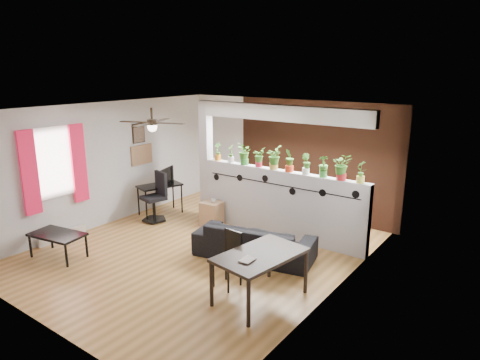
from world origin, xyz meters
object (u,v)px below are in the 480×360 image
object	(u,v)px
cube_shelf	(212,213)
coffee_table	(57,236)
ceiling_fan	(152,124)
potted_plant_7	(323,166)
computer_desk	(160,188)
potted_plant_8	(342,166)
potted_plant_9	(361,171)
office_chair	(156,200)
potted_plant_1	(231,153)
potted_plant_5	(290,160)
potted_plant_6	(306,163)
potted_plant_2	(244,153)
sofa	(254,242)
dining_table	(260,258)
cup	(213,200)
potted_plant_4	(274,157)
potted_plant_3	(259,157)
potted_plant_0	(218,151)
folding_chair	(230,254)

from	to	relation	value
cube_shelf	coffee_table	world-z (taller)	cube_shelf
coffee_table	ceiling_fan	bearing A→B (deg)	52.75
potted_plant_7	computer_desk	distance (m)	3.93
potted_plant_7	potted_plant_8	world-z (taller)	potted_plant_8
potted_plant_9	office_chair	xyz separation A→B (m)	(-4.22, -0.85, -1.09)
potted_plant_1	ceiling_fan	bearing A→B (deg)	-101.65
potted_plant_5	potted_plant_6	xyz separation A→B (m)	(0.35, 0.00, -0.03)
potted_plant_2	potted_plant_6	bearing A→B (deg)	0.00
potted_plant_2	sofa	size ratio (longest dim) A/B	0.22
cube_shelf	computer_desk	size ratio (longest dim) A/B	0.48
potted_plant_5	potted_plant_8	size ratio (longest dim) A/B	0.94
potted_plant_7	ceiling_fan	bearing A→B (deg)	-144.00
ceiling_fan	dining_table	bearing A→B (deg)	-10.26
ceiling_fan	cup	size ratio (longest dim) A/B	10.41
potted_plant_4	potted_plant_9	xyz separation A→B (m)	(1.76, -0.00, -0.03)
potted_plant_1	potted_plant_3	xyz separation A→B (m)	(0.70, 0.00, 0.01)
cube_shelf	coffee_table	xyz separation A→B (m)	(-1.17, -2.85, 0.14)
potted_plant_5	dining_table	size ratio (longest dim) A/B	0.31
potted_plant_9	coffee_table	distance (m)	5.43
dining_table	coffee_table	world-z (taller)	dining_table
computer_desk	coffee_table	world-z (taller)	computer_desk
potted_plant_8	computer_desk	world-z (taller)	potted_plant_8
cup	potted_plant_0	bearing A→B (deg)	112.36
potted_plant_9	computer_desk	size ratio (longest dim) A/B	0.37
potted_plant_2	potted_plant_6	size ratio (longest dim) A/B	1.15
potted_plant_0	potted_plant_2	size ratio (longest dim) A/B	0.84
office_chair	potted_plant_5	bearing A→B (deg)	16.85
potted_plant_0	potted_plant_2	xyz separation A→B (m)	(0.70, -0.00, 0.04)
potted_plant_2	potted_plant_3	xyz separation A→B (m)	(0.35, 0.00, -0.03)
cube_shelf	potted_plant_3	bearing A→B (deg)	14.22
potted_plant_2	sofa	bearing A→B (deg)	-47.77
potted_plant_7	dining_table	xyz separation A→B (m)	(0.15, -2.28, -0.92)
potted_plant_1	potted_plant_8	distance (m)	2.46
ceiling_fan	dining_table	size ratio (longest dim) A/B	0.84
potted_plant_4	sofa	distance (m)	1.76
potted_plant_5	folding_chair	xyz separation A→B (m)	(0.24, -2.18, -1.07)
potted_plant_8	sofa	size ratio (longest dim) A/B	0.24
potted_plant_1	office_chair	distance (m)	1.97
ceiling_fan	office_chair	world-z (taller)	ceiling_fan
potted_plant_1	potted_plant_2	bearing A→B (deg)	0.00
potted_plant_5	folding_chair	world-z (taller)	potted_plant_5
potted_plant_2	sofa	xyz separation A→B (m)	(1.03, -1.14, -1.29)
potted_plant_9	potted_plant_7	bearing A→B (deg)	180.00
potted_plant_7	potted_plant_6	bearing A→B (deg)	180.00
potted_plant_8	potted_plant_4	bearing A→B (deg)	180.00
potted_plant_2	potted_plant_8	xyz separation A→B (m)	(2.11, 0.00, 0.01)
computer_desk	sofa	bearing A→B (deg)	-12.08
potted_plant_5	potted_plant_7	distance (m)	0.70
office_chair	coffee_table	world-z (taller)	office_chair
computer_desk	potted_plant_2	bearing A→B (deg)	13.42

